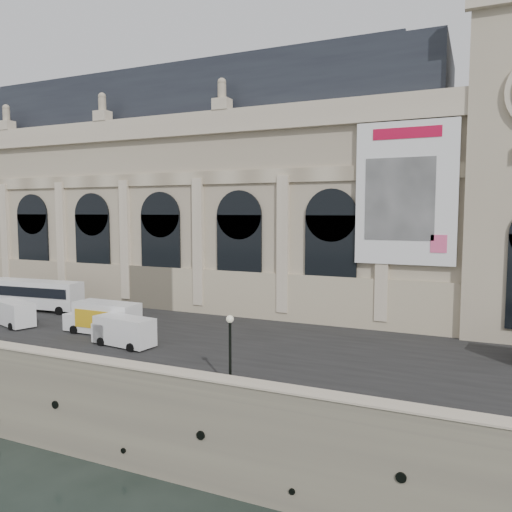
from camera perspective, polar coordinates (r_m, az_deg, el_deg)
The scene contains 10 objects.
ground at distance 42.61m, azimuth -23.73°, elevation -19.39°, with size 260.00×260.00×0.00m, color black.
quay at distance 68.88m, azimuth -1.59°, elevation -6.93°, with size 160.00×70.00×6.00m, color gray.
street at distance 50.58m, azimuth -12.06°, elevation -7.96°, with size 160.00×24.00×0.06m, color #2D2D2D.
parapet at distance 40.75m, azimuth -23.44°, elevation -10.62°, with size 160.00×1.40×1.21m.
museum at distance 66.65m, azimuth -7.86°, elevation 7.09°, with size 69.00×18.70×29.10m.
bus_left at distance 62.65m, azimuth -23.94°, elevation -3.97°, with size 11.99×3.54×3.48m.
van_b at distance 44.18m, azimuth -15.11°, elevation -8.27°, with size 5.85×2.87×2.51m.
van_c at distance 55.62m, azimuth -26.07°, elevation -5.88°, with size 5.91×3.67×2.47m.
box_truck at distance 48.63m, azimuth -17.05°, elevation -6.80°, with size 7.53×2.78×3.02m.
lamp_right at distance 32.50m, azimuth -2.98°, elevation -10.94°, with size 0.49×0.49×4.80m.
Camera 1 is at (29.21, -25.70, 17.38)m, focal length 35.00 mm.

